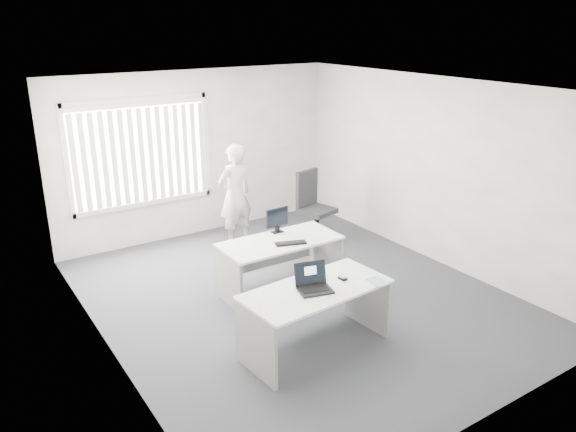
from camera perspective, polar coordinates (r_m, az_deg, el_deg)
ground at (r=7.71m, az=0.91°, el=-8.21°), size 6.00×6.00×0.00m
wall_back at (r=9.70m, az=-9.15°, el=6.24°), size 5.00×0.02×2.80m
wall_front at (r=5.15m, az=20.31°, el=-6.85°), size 5.00×0.02×2.80m
wall_left at (r=6.18m, az=-18.53°, el=-2.22°), size 0.02×6.00×2.80m
wall_right at (r=8.77m, az=14.63°, el=4.45°), size 0.02×6.00×2.80m
ceiling at (r=6.87m, az=1.04°, el=12.96°), size 5.00×6.00×0.02m
window at (r=9.27m, az=-14.73°, el=6.20°), size 2.32×0.06×1.76m
blinds at (r=9.23m, az=-14.59°, el=5.95°), size 2.20×0.10×1.50m
desk_near at (r=6.34m, az=2.85°, el=-9.05°), size 1.73×0.91×0.77m
desk_far at (r=7.65m, az=-0.78°, el=-3.93°), size 1.64×0.78×0.75m
office_chair at (r=9.54m, az=2.69°, el=-0.23°), size 0.81×0.81×1.18m
person at (r=9.23m, az=-5.39°, el=2.16°), size 0.66×0.47×1.70m
laptop at (r=6.11m, az=2.80°, el=-6.48°), size 0.43×0.41×0.28m
paper_sheet at (r=6.38m, az=5.84°, el=-6.79°), size 0.39×0.36×0.00m
mouse at (r=6.45m, az=5.56°, el=-6.26°), size 0.06×0.11×0.04m
booklet at (r=6.45m, az=9.08°, el=-6.60°), size 0.19×0.25×0.01m
keyboard at (r=7.45m, az=0.28°, el=-2.78°), size 0.44×0.27×0.02m
monitor at (r=7.79m, az=-1.12°, el=-0.43°), size 0.36×0.12×0.35m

